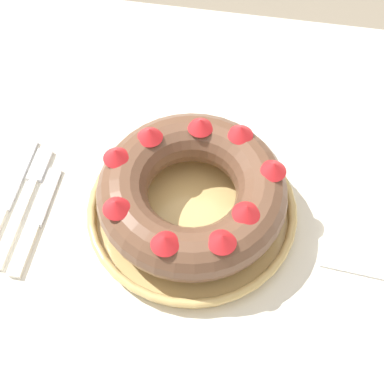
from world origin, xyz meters
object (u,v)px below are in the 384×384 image
(bundt_cake, at_px, (192,191))
(fork, at_px, (27,197))
(serving_dish, at_px, (192,210))
(cake_knife, at_px, (34,226))
(serving_knife, at_px, (2,212))
(napkin, at_px, (372,247))

(bundt_cake, height_order, fork, bundt_cake)
(serving_dish, distance_m, cake_knife, 0.22)
(bundt_cake, relative_size, serving_knife, 1.10)
(bundt_cake, bearing_deg, fork, -177.02)
(bundt_cake, relative_size, cake_knife, 1.41)
(fork, bearing_deg, napkin, -4.98)
(fork, bearing_deg, bundt_cake, -2.41)
(fork, height_order, cake_knife, cake_knife)
(bundt_cake, bearing_deg, serving_dish, 108.35)
(serving_dish, height_order, serving_knife, serving_dish)
(serving_dish, xyz_separation_m, napkin, (0.25, -0.01, -0.01))
(napkin, bearing_deg, bundt_cake, 177.96)
(bundt_cake, xyz_separation_m, cake_knife, (-0.22, -0.06, -0.06))
(napkin, bearing_deg, fork, -179.58)
(fork, distance_m, serving_knife, 0.04)
(bundt_cake, relative_size, napkin, 1.93)
(serving_dish, height_order, cake_knife, serving_dish)
(serving_dish, distance_m, fork, 0.24)
(bundt_cake, xyz_separation_m, serving_knife, (-0.27, -0.04, -0.06))
(serving_dish, distance_m, napkin, 0.25)
(cake_knife, xyz_separation_m, napkin, (0.47, 0.05, -0.00))
(bundt_cake, relative_size, fork, 1.26)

